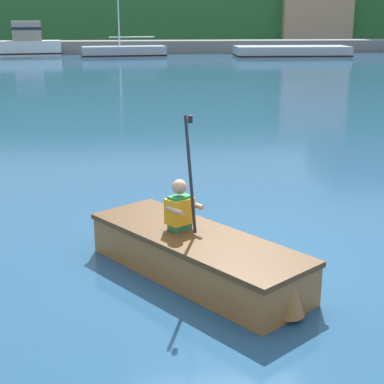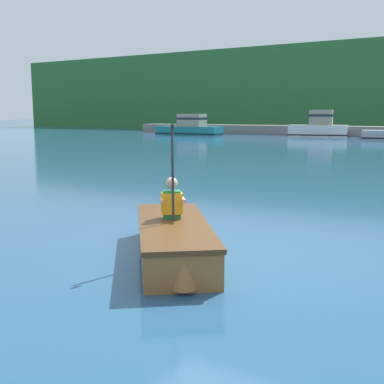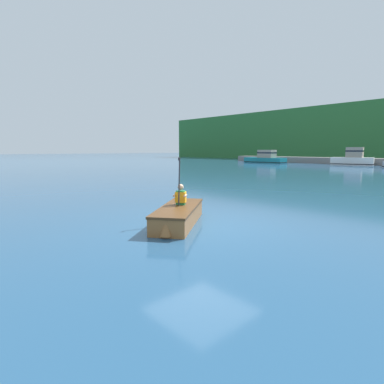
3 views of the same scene
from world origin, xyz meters
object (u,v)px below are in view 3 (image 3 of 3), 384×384
Objects in this scene: moored_boat_dock_center_near at (353,159)px; rowboat_foreground at (178,214)px; moored_boat_dock_center_far at (265,158)px; person_paddler at (181,195)px.

rowboat_foreground is (8.32, -36.91, -0.57)m from moored_boat_dock_center_near.
moored_boat_dock_center_near is 12.03m from moored_boat_dock_center_far.
rowboat_foreground is at bearing -77.30° from moored_boat_dock_center_near.
moored_boat_dock_center_near is 37.84m from rowboat_foreground.
moored_boat_dock_center_far is 40.23m from rowboat_foreground.
moored_boat_dock_center_near is at bearing 102.51° from person_paddler.
moored_boat_dock_center_near reaches higher than moored_boat_dock_center_far.
moored_boat_dock_center_near is 3.94× the size of person_paddler.
person_paddler is (-0.18, 0.24, 0.48)m from rowboat_foreground.
person_paddler reaches higher than rowboat_foreground.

